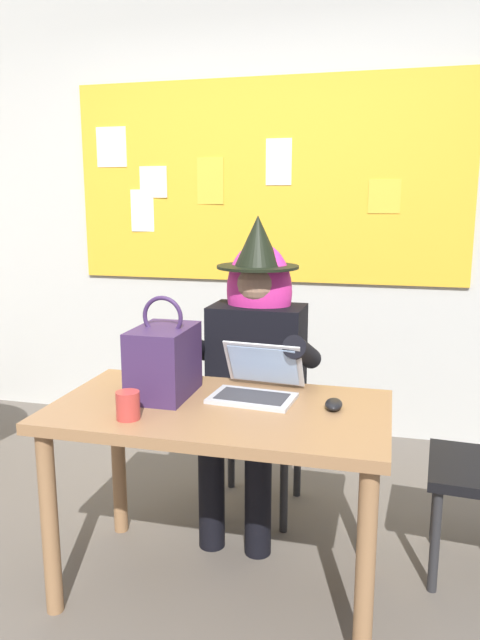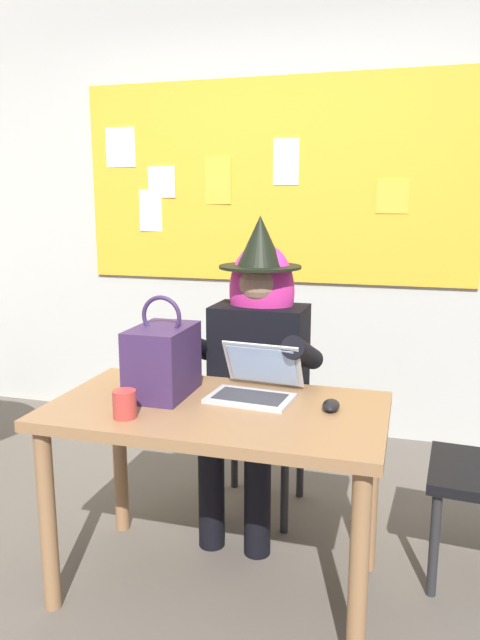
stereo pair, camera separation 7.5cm
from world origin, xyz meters
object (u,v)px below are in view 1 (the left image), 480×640
Objects in this scene: laptop at (257,384)px; computer_mouse at (334,404)px; desk_main at (220,433)px; person_costumed at (254,351)px; chair_at_desk at (260,400)px; handbag at (164,361)px; coffee_mug at (128,405)px.

computer_mouse is (0.29, -0.08, -0.03)m from laptop.
laptop is (0.10, 0.14, 0.15)m from desk_main.
chair_at_desk is at bearing 179.84° from person_costumed.
handbag is (-0.34, -0.08, 0.09)m from laptop.
desk_main is 3.17× the size of handbag.
handbag is at bearing -161.45° from laptop.
chair_at_desk is at bearing 90.21° from desk_main.
desk_main is 11.51× the size of computer_mouse.
coffee_mug is (-0.25, -0.77, -0.01)m from person_costumed.
desk_main is at bearing 1.79° from person_costumed.
laptop is 0.30m from computer_mouse.
coffee_mug reaches higher than desk_main.
handbag is (-0.63, -0.00, 0.12)m from computer_mouse.
person_costumed reaches higher than computer_mouse.
laptop reaches higher than chair_at_desk.
laptop is (0.11, -0.55, 0.26)m from chair_at_desk.
person_costumed is 3.64× the size of handbag.
coffee_mug is at bearing -159.97° from computer_mouse.
chair_at_desk is 9.54× the size of coffee_mug.
chair_at_desk is 0.62m from laptop.
handbag is at bearing 164.86° from desk_main.
laptop is 3.16× the size of computer_mouse.
laptop is at bearing 13.35° from handbag.
laptop is at bearing 15.65° from person_costumed.
chair_at_desk is (-0.00, 0.69, -0.11)m from desk_main.
desk_main is 0.23m from laptop.
laptop is at bearing 12.14° from chair_at_desk.
desk_main is at bearing 1.38° from chair_at_desk.
computer_mouse is 1.09× the size of coffee_mug.
coffee_mug is at bearing -16.98° from person_costumed.
computer_mouse is at bearing 9.60° from desk_main.
handbag is 0.28m from coffee_mug.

